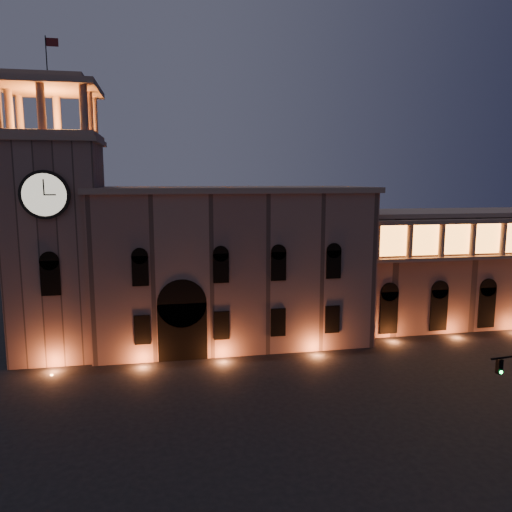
% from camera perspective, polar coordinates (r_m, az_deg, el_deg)
% --- Properties ---
extents(ground, '(160.00, 160.00, 0.00)m').
position_cam_1_polar(ground, '(39.60, 5.18, -19.02)').
color(ground, black).
rests_on(ground, ground).
extents(government_building, '(30.80, 12.80, 17.60)m').
position_cam_1_polar(government_building, '(56.92, -2.82, -1.02)').
color(government_building, '#856357').
rests_on(government_building, ground).
extents(clock_tower, '(9.80, 9.80, 32.40)m').
position_cam_1_polar(clock_tower, '(55.92, -21.75, 2.05)').
color(clock_tower, '#856357').
rests_on(clock_tower, ground).
extents(colonnade_wing, '(40.60, 11.50, 14.50)m').
position_cam_1_polar(colonnade_wing, '(72.04, 24.86, -0.92)').
color(colonnade_wing, '#805E52').
rests_on(colonnade_wing, ground).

